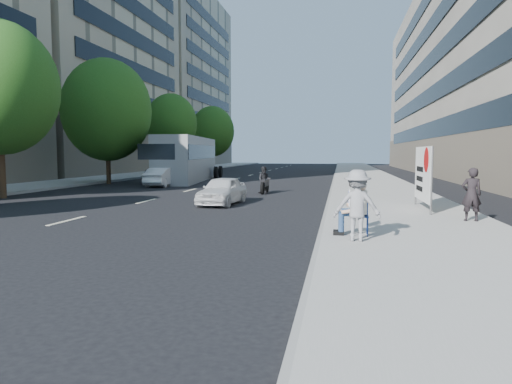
% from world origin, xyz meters
% --- Properties ---
extents(ground, '(160.00, 160.00, 0.00)m').
position_xyz_m(ground, '(0.00, 0.00, 0.00)').
color(ground, black).
rests_on(ground, ground).
extents(near_sidewalk, '(5.00, 120.00, 0.15)m').
position_xyz_m(near_sidewalk, '(4.00, 20.00, 0.07)').
color(near_sidewalk, '#9C9992').
rests_on(near_sidewalk, ground).
extents(far_sidewalk, '(4.50, 120.00, 0.15)m').
position_xyz_m(far_sidewalk, '(-16.75, 20.00, 0.07)').
color(far_sidewalk, '#9C9992').
rests_on(far_sidewalk, ground).
extents(far_bldg_mid, '(22.00, 26.00, 34.00)m').
position_xyz_m(far_bldg_mid, '(-30.00, 34.00, 17.00)').
color(far_bldg_mid, beige).
rests_on(far_bldg_mid, ground).
extents(far_bldg_north, '(22.00, 28.00, 28.00)m').
position_xyz_m(far_bldg_north, '(-30.00, 62.00, 14.00)').
color(far_bldg_north, beige).
rests_on(far_bldg_north, ground).
extents(tree_far_c, '(6.00, 6.00, 8.47)m').
position_xyz_m(tree_far_c, '(-13.70, 18.00, 5.02)').
color(tree_far_c, '#382616').
rests_on(tree_far_c, ground).
extents(tree_far_d, '(4.80, 4.80, 7.65)m').
position_xyz_m(tree_far_d, '(-13.70, 30.00, 4.89)').
color(tree_far_d, '#382616').
rests_on(tree_far_d, ground).
extents(tree_far_e, '(5.40, 5.40, 7.89)m').
position_xyz_m(tree_far_e, '(-13.70, 44.00, 4.78)').
color(tree_far_e, '#382616').
rests_on(tree_far_e, ground).
extents(seated_protester, '(0.83, 1.12, 1.31)m').
position_xyz_m(seated_protester, '(2.29, 0.31, 0.87)').
color(seated_protester, navy).
rests_on(seated_protester, near_sidewalk).
extents(jogger, '(1.04, 0.60, 1.61)m').
position_xyz_m(jogger, '(2.30, -0.44, 0.96)').
color(jogger, gray).
rests_on(jogger, near_sidewalk).
extents(pedestrian_woman, '(0.58, 0.39, 1.56)m').
position_xyz_m(pedestrian_woman, '(5.69, 3.23, 0.93)').
color(pedestrian_woman, black).
rests_on(pedestrian_woman, near_sidewalk).
extents(protest_banner, '(0.08, 3.06, 2.20)m').
position_xyz_m(protest_banner, '(4.78, 5.92, 1.40)').
color(protest_banner, '#4C4C4C').
rests_on(protest_banner, near_sidewalk).
extents(white_sedan_near, '(1.63, 3.51, 1.16)m').
position_xyz_m(white_sedan_near, '(-2.88, 7.37, 0.58)').
color(white_sedan_near, silver).
rests_on(white_sedan_near, ground).
extents(white_sedan_mid, '(1.32, 3.64, 1.19)m').
position_xyz_m(white_sedan_mid, '(-9.26, 16.70, 0.60)').
color(white_sedan_mid, white).
rests_on(white_sedan_mid, ground).
extents(motorcycle, '(0.71, 2.04, 1.42)m').
position_xyz_m(motorcycle, '(-1.99, 12.76, 0.64)').
color(motorcycle, black).
rests_on(motorcycle, ground).
extents(bus, '(4.07, 12.31, 3.30)m').
position_xyz_m(bus, '(-9.55, 22.46, 1.64)').
color(bus, gray).
rests_on(bus, ground).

